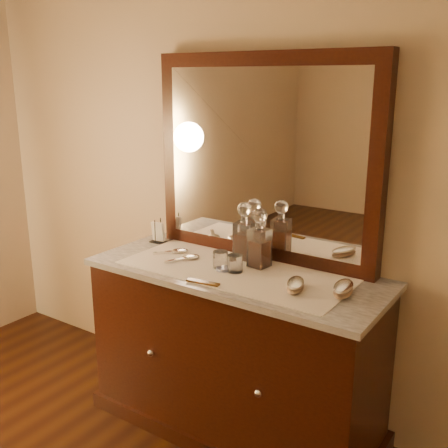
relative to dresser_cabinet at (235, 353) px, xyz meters
The scene contains 18 objects.
dresser_cabinet is the anchor object (origin of this frame).
dresser_plinth 0.37m from the dresser_cabinet, ahead, with size 1.46×0.59×0.08m, color black.
knob_left 0.42m from the dresser_cabinet, 136.47° to the right, with size 0.04×0.04×0.04m, color silver.
knob_right 0.42m from the dresser_cabinet, 43.53° to the right, with size 0.04×0.04×0.04m, color silver.
marble_top 0.42m from the dresser_cabinet, ahead, with size 1.44×0.59×0.03m, color silver.
mirror_frame 0.97m from the dresser_cabinet, 90.00° to the left, with size 1.20×0.08×1.00m, color black.
mirror_glass 0.96m from the dresser_cabinet, 90.00° to the left, with size 1.06×0.01×0.86m, color white.
lace_runner 0.44m from the dresser_cabinet, 90.00° to the right, with size 1.10×0.45×0.00m, color white.
pin_dish 0.45m from the dresser_cabinet, 140.48° to the right, with size 0.08×0.08×0.01m, color silver.
comb 0.50m from the dresser_cabinet, 96.39° to the right, with size 0.16×0.03×0.01m, color brown.
napkin_rack 0.78m from the dresser_cabinet, 167.78° to the left, with size 0.09×0.06×0.13m.
decanter_left 0.58m from the dresser_cabinet, 108.33° to the left, with size 0.10×0.10×0.29m.
decanter_right 0.57m from the dresser_cabinet, 54.56° to the left, with size 0.10×0.10×0.29m.
brush_near 0.58m from the dresser_cabinet, 11.08° to the right, with size 0.12×0.18×0.04m.
brush_far 0.71m from the dresser_cabinet, ahead, with size 0.11×0.19×0.05m.
hand_mirror_outer 0.60m from the dresser_cabinet, behind, with size 0.15×0.17×0.02m.
hand_mirror_inner 0.53m from the dresser_cabinet, behind, with size 0.12×0.19×0.02m.
tumblers 0.49m from the dresser_cabinet, 141.30° to the right, with size 0.16×0.08×0.08m.
Camera 1 is at (1.28, -0.03, 1.73)m, focal length 42.47 mm.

